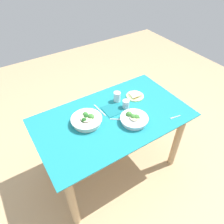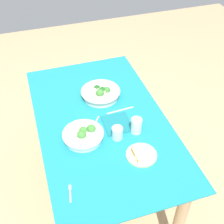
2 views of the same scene
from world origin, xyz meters
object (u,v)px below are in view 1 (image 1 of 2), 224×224
Objects in this scene: water_glass_center at (126,104)px; fork_by_near_bowl at (175,117)px; table_knife_left at (100,110)px; broccoli_bowl_near at (134,119)px; napkin_folded_upper at (113,109)px; fork_by_far_bowl at (116,119)px; water_glass_side at (117,97)px; broccoli_bowl_far at (87,120)px; bread_side_plate at (135,96)px.

fork_by_near_bowl is at bearing -50.24° from water_glass_center.
water_glass_center is 0.43× the size of table_knife_left.
broccoli_bowl_near is 1.34× the size of napkin_folded_upper.
fork_by_far_bowl is at bearing 13.71° from table_knife_left.
water_glass_side is at bearing 96.43° from water_glass_center.
table_knife_left is (-0.22, 0.10, -0.04)m from water_glass_center.
broccoli_bowl_near reaches higher than water_glass_center.
broccoli_bowl_far is 1.47× the size of napkin_folded_upper.
broccoli_bowl_near is 3.03× the size of water_glass_center.
napkin_folded_upper is at bearing 104.84° from broccoli_bowl_near.
bread_side_plate is at bearing -65.50° from fork_by_near_bowl.
broccoli_bowl_near is at bearing -30.80° from broccoli_bowl_far.
water_glass_side is (-0.01, 0.12, 0.01)m from water_glass_center.
fork_by_far_bowl is (-0.17, -0.08, -0.04)m from water_glass_center.
broccoli_bowl_far is 0.19m from table_knife_left.
fork_by_near_bowl is (0.11, -0.43, -0.01)m from bread_side_plate.
broccoli_bowl_near is 2.94× the size of fork_by_far_bowl.
bread_side_plate is (0.22, 0.28, -0.02)m from broccoli_bowl_near.
broccoli_bowl_near is 0.37m from fork_by_near_bowl.
napkin_folded_upper is (-0.10, -0.09, -0.05)m from water_glass_side.
water_glass_center is at bearing 63.29° from table_knife_left.
fork_by_far_bowl is 0.52m from fork_by_near_bowl.
table_knife_left is at bearing 120.95° from broccoli_bowl_near.
bread_side_plate is at bearing 61.95° from fork_by_far_bowl.
table_knife_left is at bearing -172.20° from water_glass_side.
napkin_folded_upper is at bearing -34.17° from fork_by_near_bowl.
bread_side_plate is at bearing 50.78° from broccoli_bowl_near.
bread_side_plate is 0.20m from water_glass_side.
water_glass_side is 0.56m from fork_by_near_bowl.
bread_side_plate is 0.44m from fork_by_near_bowl.
water_glass_side is at bearing 41.59° from napkin_folded_upper.
water_glass_center reaches higher than fork_by_near_bowl.
fork_by_far_bowl is 0.13m from napkin_folded_upper.
fork_by_far_bowl is (-0.34, -0.17, -0.01)m from bread_side_plate.
fork_by_far_bowl is (-0.12, 0.11, -0.03)m from broccoli_bowl_near.
water_glass_side reaches higher than broccoli_bowl_near.
fork_by_far_bowl is at bearing -126.28° from water_glass_side.
broccoli_bowl_far reaches higher than broccoli_bowl_near.
water_glass_side is at bearing 167.79° from bread_side_plate.
fork_by_far_bowl is at bearing -153.22° from water_glass_center.
broccoli_bowl_far is at bearing 177.87° from water_glass_center.
broccoli_bowl_far is 3.33× the size of water_glass_center.
broccoli_bowl_far is 0.40m from water_glass_center.
broccoli_bowl_near reaches higher than napkin_folded_upper.
water_glass_side is 1.20× the size of fork_by_far_bowl.
broccoli_bowl_near reaches higher than bread_side_plate.
fork_by_near_bowl is (0.46, -0.26, 0.00)m from fork_by_far_bowl.
water_glass_side is at bearing 94.32° from table_knife_left.
water_glass_side reaches higher than fork_by_near_bowl.
bread_side_plate is 0.38m from fork_by_far_bowl.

